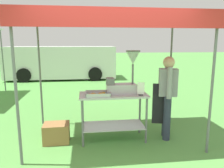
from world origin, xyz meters
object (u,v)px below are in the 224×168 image
Objects in this scene: stall_canopy at (113,20)px; supply_crate at (57,133)px; vendor at (167,93)px; donut_tray at (97,95)px; menu_sign at (141,90)px; van_white at (62,62)px; donut_fryer at (124,78)px; donut_cart at (113,106)px.

stall_canopy is 6.74× the size of supply_crate.
donut_tray is at bearing -177.98° from vendor.
van_white is at bearing 105.53° from menu_sign.
donut_fryer is 1.66m from supply_crate.
vendor reaches higher than supply_crate.
donut_cart reaches higher than supply_crate.
supply_crate is 0.09× the size of van_white.
vendor reaches higher than donut_cart.
donut_cart is at bearing -77.52° from van_white.
van_white is (-0.63, 7.74, 0.70)m from supply_crate.
van_white is (-2.75, 7.81, -0.02)m from vendor.
donut_fryer reaches higher than supply_crate.
supply_crate is at bearing 173.58° from menu_sign.
stall_canopy is at bearing 163.21° from donut_fryer.
menu_sign reaches higher than donut_cart.
donut_fryer is (0.21, 0.03, 0.55)m from donut_cart.
supply_crate is at bearing -85.35° from van_white.
supply_crate is (-0.78, 0.11, -0.75)m from donut_tray.
stall_canopy is at bearing 33.69° from donut_tray.
menu_sign is at bearing -74.47° from van_white.
menu_sign is 1.78m from supply_crate.
menu_sign reaches higher than supply_crate.
donut_cart is at bearing -0.21° from supply_crate.
van_white is at bearing 94.65° from supply_crate.
donut_fryer reaches higher than menu_sign.
menu_sign is at bearing -19.54° from donut_cart.
donut_fryer is 0.15× the size of van_white.
donut_cart is 1.19m from supply_crate.
van_white reaches higher than donut_tray.
van_white reaches higher than donut_cart.
stall_canopy is 2.55× the size of donut_cart.
donut_tray is at bearing -8.03° from supply_crate.
donut_fryer is at bearing 15.00° from donut_tray.
donut_cart is 7.94m from van_white.
supply_crate is at bearing -175.00° from stall_canopy.
stall_canopy reaches higher than donut_tray.
donut_tray is at bearing -165.00° from donut_fryer.
stall_canopy reaches higher than vendor.
supply_crate is at bearing 171.97° from donut_tray.
van_white is at bearing 102.63° from stall_canopy.
supply_crate is at bearing 179.79° from donut_cart.
donut_fryer is 3.37× the size of menu_sign.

